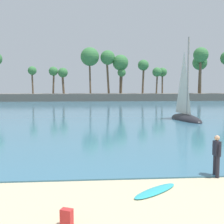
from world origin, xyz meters
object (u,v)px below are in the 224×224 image
person_at_waterline (217,155)px  backpack_near_kite (67,218)px  surfboard (155,191)px  sailboat_near_shore (185,112)px

person_at_waterline → backpack_near_kite: person_at_waterline is taller
surfboard → sailboat_near_shore: sailboat_near_shore is taller
person_at_waterline → surfboard: person_at_waterline is taller
person_at_waterline → sailboat_near_shore: sailboat_near_shore is taller
backpack_near_kite → surfboard: size_ratio=0.21×
backpack_near_kite → surfboard: backpack_near_kite is taller
person_at_waterline → surfboard: bearing=-152.7°
surfboard → backpack_near_kite: bearing=177.8°
sailboat_near_shore → person_at_waterline: bearing=-105.2°
person_at_waterline → backpack_near_kite: bearing=-147.2°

